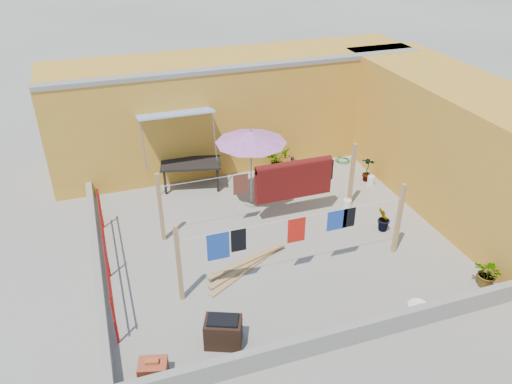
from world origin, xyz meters
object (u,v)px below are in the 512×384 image
(white_basin, at_px, (418,306))
(green_hose, at_px, (343,160))
(water_jug_b, at_px, (371,180))
(outdoor_table, at_px, (191,165))
(patio_umbrella, at_px, (251,138))
(plant_back_a, at_px, (277,161))
(brick_stack, at_px, (153,370))
(brazier, at_px, (223,332))
(water_jug_a, at_px, (347,205))

(white_basin, bearing_deg, green_hose, 75.85)
(water_jug_b, height_order, green_hose, water_jug_b)
(outdoor_table, relative_size, white_basin, 4.17)
(patio_umbrella, height_order, white_basin, patio_umbrella)
(white_basin, xyz_separation_m, plant_back_a, (-0.61, 6.40, 0.34))
(brick_stack, bearing_deg, brazier, 15.03)
(brazier, distance_m, water_jug_a, 5.53)
(water_jug_a, height_order, plant_back_a, plant_back_a)
(water_jug_a, distance_m, water_jug_b, 1.63)
(patio_umbrella, xyz_separation_m, outdoor_table, (-1.30, 1.46, -1.26))
(patio_umbrella, distance_m, outdoor_table, 2.32)
(plant_back_a, bearing_deg, patio_umbrella, -130.60)
(green_hose, bearing_deg, plant_back_a, 180.00)
(outdoor_table, relative_size, brazier, 2.29)
(outdoor_table, distance_m, water_jug_a, 4.44)
(white_basin, distance_m, water_jug_b, 5.07)
(green_hose, bearing_deg, patio_umbrella, -156.39)
(brazier, bearing_deg, green_hose, 47.33)
(brazier, bearing_deg, plant_back_a, 61.00)
(brick_stack, bearing_deg, white_basin, -0.00)
(green_hose, height_order, plant_back_a, plant_back_a)
(outdoor_table, distance_m, white_basin, 7.12)
(water_jug_a, bearing_deg, brick_stack, -146.26)
(white_basin, distance_m, plant_back_a, 6.44)
(brick_stack, relative_size, white_basin, 1.30)
(brazier, distance_m, water_jug_b, 7.16)
(brazier, xyz_separation_m, plant_back_a, (3.35, 6.04, 0.08))
(brick_stack, distance_m, water_jug_b, 8.45)
(patio_umbrella, distance_m, brick_stack, 6.16)
(patio_umbrella, xyz_separation_m, green_hose, (3.55, 1.55, -1.93))
(brazier, distance_m, green_hose, 8.22)
(brick_stack, distance_m, white_basin, 5.30)
(outdoor_table, distance_m, plant_back_a, 2.65)
(patio_umbrella, xyz_separation_m, brazier, (-2.02, -4.49, -1.67))
(patio_umbrella, height_order, brazier, patio_umbrella)
(brazier, height_order, plant_back_a, plant_back_a)
(patio_umbrella, bearing_deg, water_jug_b, -1.06)
(green_hose, bearing_deg, water_jug_b, -88.03)
(patio_umbrella, relative_size, plant_back_a, 2.90)
(outdoor_table, distance_m, brick_stack, 6.66)
(patio_umbrella, distance_m, green_hose, 4.33)
(outdoor_table, height_order, white_basin, outdoor_table)
(patio_umbrella, height_order, plant_back_a, patio_umbrella)
(outdoor_table, bearing_deg, brazier, -96.92)
(patio_umbrella, relative_size, brazier, 2.77)
(patio_umbrella, xyz_separation_m, water_jug_a, (2.32, -1.06, -1.81))
(water_jug_a, relative_size, green_hose, 0.73)
(brick_stack, bearing_deg, water_jug_b, 34.48)
(brazier, xyz_separation_m, water_jug_a, (4.33, 3.43, -0.14))
(water_jug_b, bearing_deg, outdoor_table, 162.72)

